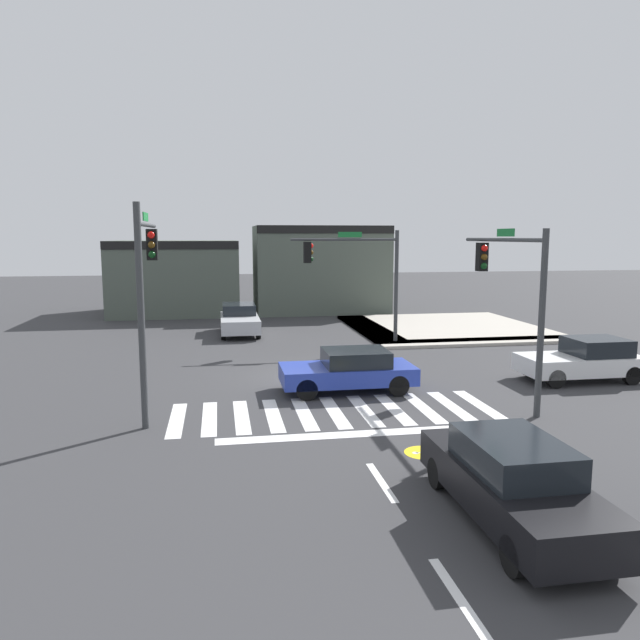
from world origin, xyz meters
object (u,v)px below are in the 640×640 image
Objects in this scene: traffic_signal_northeast at (356,266)px; car_silver at (239,319)px; car_black at (512,481)px; car_white at (584,360)px; traffic_signal_southwest at (146,274)px; car_blue at (349,370)px; traffic_signal_southeast at (511,280)px.

traffic_signal_northeast reaches higher than car_silver.
car_black reaches higher than car_silver.
traffic_signal_northeast reaches higher than car_black.
car_black is at bearing 50.88° from car_white.
traffic_signal_northeast is 1.28× the size of car_white.
traffic_signal_southwest reaches higher than traffic_signal_northeast.
traffic_signal_northeast is 1.23× the size of car_blue.
car_blue is (-8.43, -0.05, -0.04)m from car_white.
car_white is 0.96× the size of car_blue.
traffic_signal_northeast is at bearing -4.08° from car_black.
car_silver is at bearing 28.66° from traffic_signal_southeast.
car_blue is (3.11, -12.29, -0.05)m from car_silver.
traffic_signal_southeast is at bearing 25.20° from car_white.
traffic_signal_southwest is 10.71m from traffic_signal_southeast.
car_silver is (-5.21, 4.20, -2.93)m from traffic_signal_northeast.
car_black is (6.98, -7.90, -3.21)m from traffic_signal_southwest.
car_white is at bearing -84.47° from traffic_signal_southwest.
car_silver is 12.67m from car_blue.
car_silver reaches higher than car_blue.
car_black is at bearing 85.92° from traffic_signal_northeast.
car_white is (14.55, 1.41, -3.23)m from traffic_signal_southwest.
traffic_signal_southwest reaches higher than traffic_signal_southeast.
car_silver is (-7.68, 14.06, -2.95)m from traffic_signal_southeast.
traffic_signal_southwest reaches higher than car_black.
traffic_signal_southwest reaches higher than car_white.
traffic_signal_southeast is 1.26× the size of car_white.
car_white is at bearing 43.30° from car_silver.
traffic_signal_northeast is at bearing 51.10° from car_silver.
traffic_signal_southeast is 5.75m from car_blue.
traffic_signal_southwest is 14.34m from car_silver.
traffic_signal_northeast is at bearing -104.56° from car_blue.
traffic_signal_southeast is at bearing -26.37° from car_black.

